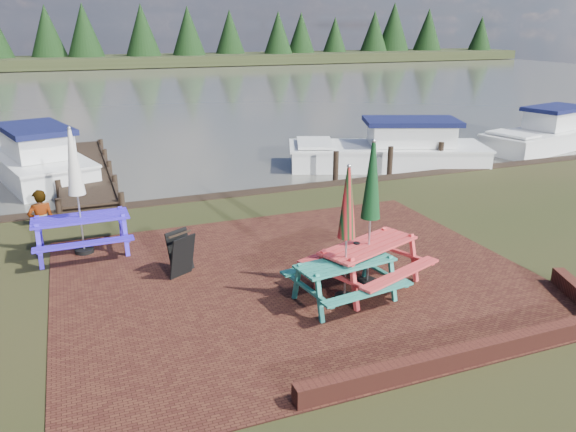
# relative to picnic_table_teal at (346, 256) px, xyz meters

# --- Properties ---
(ground) EXTENTS (120.00, 120.00, 0.00)m
(ground) POSITION_rel_picnic_table_teal_xyz_m (-0.45, 0.16, -0.87)
(ground) COLOR black
(ground) RESTS_ON ground
(paving) EXTENTS (9.00, 7.50, 0.02)m
(paving) POSITION_rel_picnic_table_teal_xyz_m (-0.45, 1.16, -0.86)
(paving) COLOR #361611
(paving) RESTS_ON ground
(brick_wall) EXTENTS (6.21, 1.79, 0.30)m
(brick_wall) POSITION_rel_picnic_table_teal_xyz_m (1.69, -2.26, -0.72)
(brick_wall) COLOR #4C1E16
(brick_wall) RESTS_ON ground
(water) EXTENTS (120.00, 60.00, 0.02)m
(water) POSITION_rel_picnic_table_teal_xyz_m (-0.45, 37.16, -0.87)
(water) COLOR #434139
(water) RESTS_ON ground
(far_treeline) EXTENTS (120.00, 10.00, 8.10)m
(far_treeline) POSITION_rel_picnic_table_teal_xyz_m (-0.45, 66.16, 2.41)
(far_treeline) COLOR black
(far_treeline) RESTS_ON ground
(picnic_table_teal) EXTENTS (1.99, 1.83, 2.48)m
(picnic_table_teal) POSITION_rel_picnic_table_teal_xyz_m (0.00, 0.00, 0.00)
(picnic_table_teal) COLOR #277F6E
(picnic_table_teal) RESTS_ON ground
(picnic_table_red) EXTENTS (2.51, 2.38, 2.78)m
(picnic_table_red) POSITION_rel_picnic_table_teal_xyz_m (0.68, 0.39, 0.11)
(picnic_table_red) COLOR red
(picnic_table_red) RESTS_ON ground
(picnic_table_blue) EXTENTS (1.99, 1.77, 2.73)m
(picnic_table_blue) POSITION_rel_picnic_table_teal_xyz_m (-4.25, 4.03, 0.09)
(picnic_table_blue) COLOR #321DDA
(picnic_table_blue) RESTS_ON ground
(chalkboard) EXTENTS (0.57, 0.74, 0.87)m
(chalkboard) POSITION_rel_picnic_table_teal_xyz_m (-2.49, 2.16, -0.42)
(chalkboard) COLOR black
(chalkboard) RESTS_ON ground
(jetty) EXTENTS (1.76, 9.08, 1.00)m
(jetty) POSITION_rel_picnic_table_teal_xyz_m (-3.95, 11.43, -0.75)
(jetty) COLOR black
(jetty) RESTS_ON ground
(boat_jetty) EXTENTS (4.12, 7.21, 1.98)m
(boat_jetty) POSITION_rel_picnic_table_teal_xyz_m (-5.48, 12.31, -0.47)
(boat_jetty) COLOR white
(boat_jetty) RESTS_ON ground
(boat_near) EXTENTS (7.42, 4.75, 1.90)m
(boat_near) POSITION_rel_picnic_table_teal_xyz_m (6.47, 9.10, -0.50)
(boat_near) COLOR white
(boat_near) RESTS_ON ground
(boat_far) EXTENTS (6.33, 3.55, 1.87)m
(boat_far) POSITION_rel_picnic_table_teal_xyz_m (14.07, 9.48, -0.51)
(boat_far) COLOR white
(boat_far) RESTS_ON ground
(person) EXTENTS (0.71, 0.55, 1.72)m
(person) POSITION_rel_picnic_table_teal_xyz_m (-5.16, 6.43, -0.01)
(person) COLOR gray
(person) RESTS_ON ground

